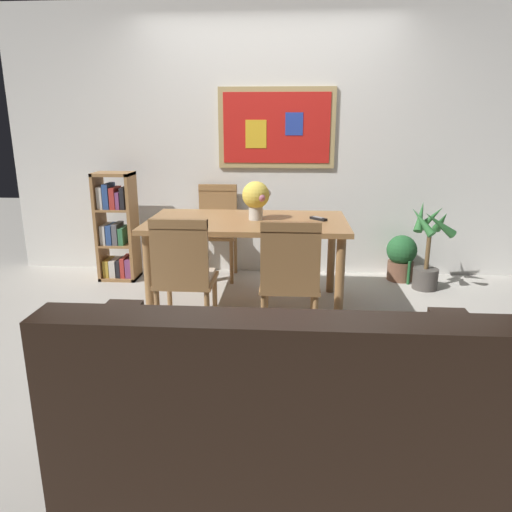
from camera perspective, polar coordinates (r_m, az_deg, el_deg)
ground_plane at (r=3.81m, az=0.45°, el=-7.80°), size 12.00×12.00×0.00m
wall_back_with_painting at (r=4.89m, az=1.54°, el=13.15°), size 5.20×0.14×2.60m
dining_table at (r=3.96m, az=-1.06°, el=3.03°), size 1.62×0.92×0.74m
dining_chair_near_left at (r=3.31m, az=-8.55°, el=-1.68°), size 0.40×0.41×0.91m
dining_chair_near_right at (r=3.20m, az=4.03°, el=-2.17°), size 0.40×0.41×0.91m
dining_chair_far_left at (r=4.81m, az=-4.63°, el=3.85°), size 0.40×0.41×0.91m
leather_couch at (r=2.20m, az=2.72°, el=-17.57°), size 1.80×0.84×0.84m
bookshelf at (r=4.90m, az=-16.10°, el=3.01°), size 0.36×0.28×1.05m
potted_ivy at (r=4.93m, az=16.76°, el=-0.12°), size 0.29×0.29×0.51m
potted_palm at (r=4.70m, az=19.59°, el=0.43°), size 0.41×0.40×0.82m
flower_vase at (r=3.92m, az=0.01°, el=6.97°), size 0.23×0.22×0.31m
tv_remote at (r=3.97m, az=7.37°, el=4.40°), size 0.14×0.14×0.02m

